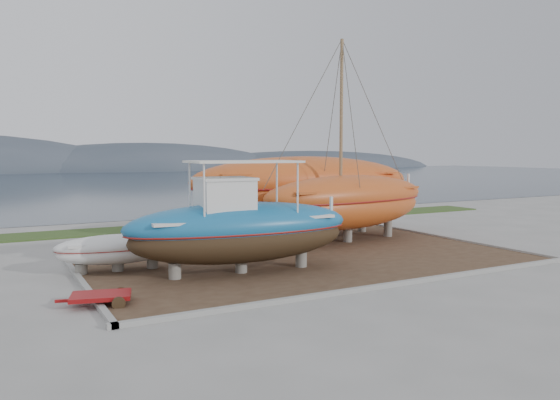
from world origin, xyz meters
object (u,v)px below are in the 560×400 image
red_trailer (101,300)px  white_dinghy (118,253)px  orange_sailboat (349,143)px  orange_bare_hull (304,197)px  blue_caique (241,217)px

red_trailer → white_dinghy: bearing=87.1°
orange_sailboat → orange_bare_hull: (-0.86, 2.80, -2.86)m
orange_bare_hull → red_trailer: orange_bare_hull is taller
white_dinghy → red_trailer: size_ratio=1.76×
blue_caique → red_trailer: blue_caique is taller
orange_sailboat → blue_caique: bearing=-161.1°
blue_caique → red_trailer: 6.01m
red_trailer → orange_bare_hull: bearing=50.3°
blue_caique → orange_sailboat: bearing=31.1°
orange_sailboat → orange_bare_hull: size_ratio=0.81×
white_dinghy → orange_sailboat: bearing=11.3°
orange_sailboat → red_trailer: bearing=-164.2°
orange_bare_hull → red_trailer: 14.91m
blue_caique → white_dinghy: (-3.97, 2.43, -1.40)m
white_dinghy → red_trailer: white_dinghy is taller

